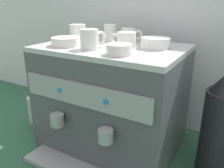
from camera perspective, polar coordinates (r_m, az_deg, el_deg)
name	(u,v)px	position (r m, az deg, el deg)	size (l,w,h in m)	color
ground_plane	(112,142)	(1.19, 0.00, -14.01)	(4.00, 4.00, 0.00)	#28563D
tiled_backsplash_wall	(143,40)	(1.30, 7.58, 10.61)	(2.80, 0.03, 0.91)	silver
espresso_machine	(112,98)	(1.07, -0.11, -3.50)	(0.61, 0.54, 0.48)	#4C4C51
ceramic_cup_0	(90,39)	(0.93, -5.31, 10.89)	(0.08, 0.11, 0.08)	white
ceramic_cup_1	(125,40)	(0.96, 3.31, 10.73)	(0.11, 0.08, 0.06)	white
ceramic_cup_2	(129,35)	(1.10, 4.18, 11.87)	(0.09, 0.07, 0.06)	white
ceramic_cup_3	(110,32)	(1.16, -0.43, 12.65)	(0.06, 0.09, 0.07)	white
ceramic_cup_4	(78,32)	(1.15, -8.27, 12.41)	(0.08, 0.12, 0.07)	white
ceramic_bowl_0	(119,50)	(0.83, 1.80, 8.40)	(0.09, 0.09, 0.04)	white
ceramic_bowl_1	(155,43)	(0.97, 10.58, 9.82)	(0.12, 0.12, 0.04)	white
ceramic_bowl_2	(66,42)	(1.02, -11.22, 10.13)	(0.12, 0.12, 0.04)	white
milk_pitcher	(37,109)	(1.40, -17.96, -5.95)	(0.09, 0.09, 0.15)	#B7B7BC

